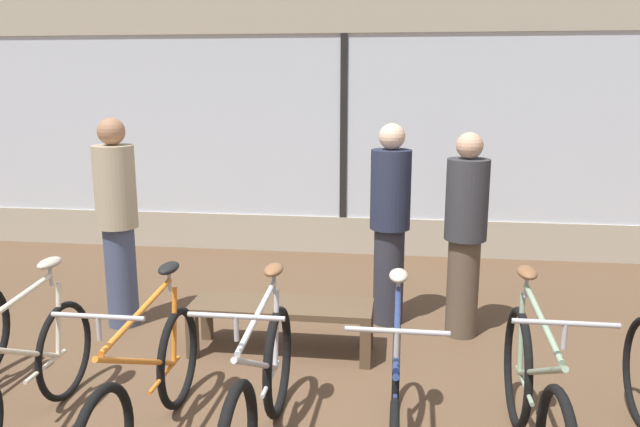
% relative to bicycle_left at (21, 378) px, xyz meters
% --- Properties ---
extents(shop_back_wall, '(12.00, 0.08, 3.20)m').
position_rel_bicycle_left_xyz_m(shop_back_wall, '(1.49, 4.25, 1.26)').
color(shop_back_wall, '#B2A893').
rests_on(shop_back_wall, ground_plane).
extents(bicycle_left, '(0.46, 1.65, 1.01)m').
position_rel_bicycle_left_xyz_m(bicycle_left, '(0.00, 0.00, 0.00)').
color(bicycle_left, black).
rests_on(bicycle_left, ground_plane).
extents(bicycle_center_left, '(0.46, 1.70, 1.01)m').
position_rel_bicycle_left_xyz_m(bicycle_center_left, '(0.78, -0.02, -0.01)').
color(bicycle_center_left, black).
rests_on(bicycle_center_left, ground_plane).
extents(bicycle_center, '(0.46, 1.69, 1.03)m').
position_rel_bicycle_left_xyz_m(bicycle_center, '(1.44, -0.02, 0.01)').
color(bicycle_center, black).
rests_on(bicycle_center, ground_plane).
extents(bicycle_center_right, '(0.46, 1.74, 1.02)m').
position_rel_bicycle_left_xyz_m(bicycle_center_right, '(2.18, -0.03, 0.01)').
color(bicycle_center_right, black).
rests_on(bicycle_center_right, ground_plane).
extents(bicycle_right, '(0.46, 1.74, 1.05)m').
position_rel_bicycle_left_xyz_m(bicycle_right, '(2.92, 0.05, 0.03)').
color(bicycle_right, black).
rests_on(bicycle_right, ground_plane).
extents(display_bench, '(1.40, 0.44, 0.40)m').
position_rel_bicycle_left_xyz_m(display_bench, '(1.30, 1.35, -0.05)').
color(display_bench, brown).
rests_on(display_bench, ground_plane).
extents(customer_near_rack, '(0.38, 0.38, 1.74)m').
position_rel_bicycle_left_xyz_m(customer_near_rack, '(2.10, 2.08, 0.54)').
color(customer_near_rack, '#2D2D38').
rests_on(customer_near_rack, ground_plane).
extents(customer_by_window, '(0.37, 0.37, 1.78)m').
position_rel_bicycle_left_xyz_m(customer_by_window, '(-0.17, 1.72, 0.57)').
color(customer_by_window, '#424C6B').
rests_on(customer_by_window, ground_plane).
extents(customer_mid_floor, '(0.44, 0.44, 1.69)m').
position_rel_bicycle_left_xyz_m(customer_mid_floor, '(2.71, 1.89, 0.51)').
color(customer_mid_floor, brown).
rests_on(customer_mid_floor, ground_plane).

